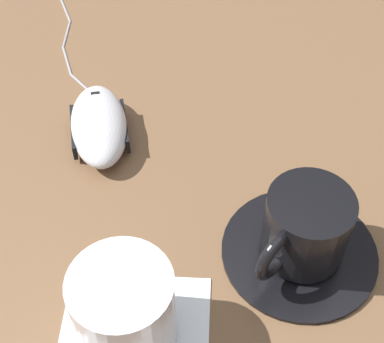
% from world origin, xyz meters
% --- Properties ---
extents(ground_plane, '(3.00, 3.00, 0.00)m').
position_xyz_m(ground_plane, '(0.00, 0.00, 0.00)').
color(ground_plane, brown).
extents(saucer, '(0.14, 0.14, 0.01)m').
position_xyz_m(saucer, '(-0.08, -0.12, 0.00)').
color(saucer, black).
rests_on(saucer, ground).
extents(coffee_cup, '(0.08, 0.10, 0.07)m').
position_xyz_m(coffee_cup, '(-0.08, -0.12, 0.04)').
color(coffee_cup, black).
rests_on(coffee_cup, saucer).
extents(computer_mouse, '(0.13, 0.09, 0.04)m').
position_xyz_m(computer_mouse, '(0.13, -0.01, 0.02)').
color(computer_mouse, silver).
rests_on(computer_mouse, ground).
extents(mouse_cable, '(0.31, 0.09, 0.00)m').
position_xyz_m(mouse_cable, '(0.35, -0.04, 0.00)').
color(mouse_cable, gray).
rests_on(mouse_cable, ground).
extents(napkin_under_glass, '(0.17, 0.17, 0.00)m').
position_xyz_m(napkin_under_glass, '(-0.10, 0.05, 0.00)').
color(napkin_under_glass, white).
rests_on(napkin_under_glass, ground).
extents(drinking_glass, '(0.08, 0.08, 0.09)m').
position_xyz_m(drinking_glass, '(-0.09, 0.05, 0.05)').
color(drinking_glass, silver).
rests_on(drinking_glass, napkin_under_glass).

